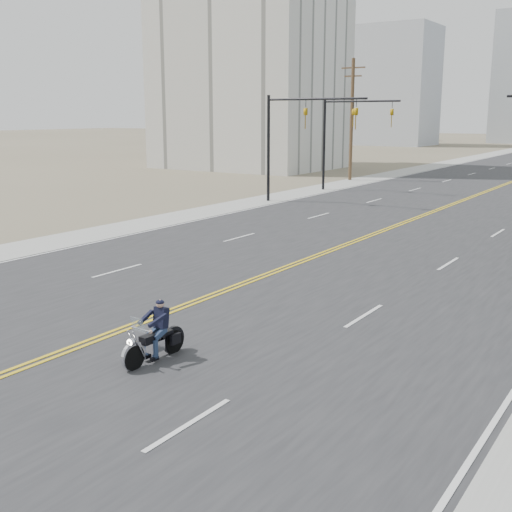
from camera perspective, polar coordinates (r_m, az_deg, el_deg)
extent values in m
cube|color=#A5A5A0|center=(78.48, 15.95, 7.79)|extent=(3.00, 200.00, 0.01)
cylinder|color=black|center=(43.39, 1.11, 9.49)|extent=(0.20, 0.20, 7.00)
cylinder|color=black|center=(41.58, 5.33, 13.72)|extent=(7.00, 0.14, 0.14)
imported|color=#BF8C0C|center=(41.90, 4.44, 12.84)|extent=(0.21, 0.26, 1.30)
imported|color=#BF8C0C|center=(40.31, 8.90, 12.75)|extent=(0.21, 0.26, 1.30)
cylinder|color=black|center=(50.32, 6.07, 9.83)|extent=(0.20, 0.20, 7.00)
cylinder|color=black|center=(48.97, 9.36, 13.42)|extent=(6.00, 0.14, 0.14)
imported|color=#BF8C0C|center=(49.21, 8.68, 12.68)|extent=(0.21, 0.26, 1.30)
imported|color=#BF8C0C|center=(48.02, 12.00, 12.56)|extent=(0.21, 0.26, 1.30)
cylinder|color=brown|center=(58.11, 8.50, 11.84)|extent=(0.30, 0.30, 10.50)
cube|color=brown|center=(58.24, 8.64, 16.22)|extent=(2.20, 0.12, 0.12)
cube|color=brown|center=(58.20, 8.62, 15.53)|extent=(1.60, 0.12, 0.12)
cube|color=silver|center=(72.48, -0.56, 19.80)|extent=(18.00, 14.00, 30.00)
cube|color=#B7BCC6|center=(128.68, 12.32, 14.53)|extent=(14.00, 12.00, 22.00)
cube|color=#ADB2B7|center=(148.29, 8.91, 13.19)|extent=(12.00, 12.00, 16.00)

